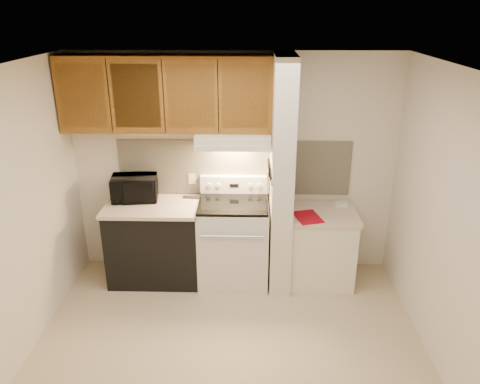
{
  "coord_description": "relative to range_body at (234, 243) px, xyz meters",
  "views": [
    {
      "loc": [
        0.19,
        -3.48,
        2.93
      ],
      "look_at": [
        0.08,
        0.75,
        1.23
      ],
      "focal_mm": 35.0,
      "sensor_mm": 36.0,
      "label": 1
    }
  ],
  "objects": [
    {
      "name": "ceiling",
      "position": [
        0.0,
        -1.16,
        2.04
      ],
      "size": [
        3.6,
        3.6,
        0.0
      ],
      "primitive_type": "plane",
      "rotation": [
        3.14,
        0.0,
        0.0
      ],
      "color": "white",
      "rests_on": "wall_back"
    },
    {
      "name": "range_knob_left_inner",
      "position": [
        -0.18,
        0.24,
        0.59
      ],
      "size": [
        0.05,
        0.02,
        0.05
      ],
      "primitive_type": "cylinder",
      "rotation": [
        1.57,
        0.0,
        0.0
      ],
      "color": "silver",
      "rests_on": "range_backguard"
    },
    {
      "name": "oven_mitt",
      "position": [
        0.38,
        0.17,
        0.68
      ],
      "size": [
        0.03,
        0.1,
        0.25
      ],
      "primitive_type": "cube",
      "color": "gray",
      "rests_on": "partition_pillar"
    },
    {
      "name": "cab_gap_c",
      "position": [
        -0.14,
        0.01,
        1.62
      ],
      "size": [
        0.01,
        0.01,
        0.73
      ],
      "primitive_type": "cube",
      "color": "black",
      "rests_on": "upper_cabinets"
    },
    {
      "name": "outlet",
      "position": [
        -0.48,
        0.32,
        0.64
      ],
      "size": [
        0.08,
        0.01,
        0.12
      ],
      "primitive_type": "cube",
      "color": "#EFE9CE",
      "rests_on": "backsplash"
    },
    {
      "name": "knife_blade_b",
      "position": [
        0.38,
        -0.15,
        0.75
      ],
      "size": [
        0.01,
        0.04,
        0.18
      ],
      "primitive_type": "cube",
      "color": "silver",
      "rests_on": "knife_strip"
    },
    {
      "name": "cab_gap_b",
      "position": [
        -0.69,
        0.01,
        1.62
      ],
      "size": [
        0.01,
        0.01,
        0.73
      ],
      "primitive_type": "cube",
      "color": "black",
      "rests_on": "upper_cabinets"
    },
    {
      "name": "wall_left",
      "position": [
        -1.8,
        -1.16,
        0.79
      ],
      "size": [
        0.02,
        3.0,
        2.5
      ],
      "primitive_type": "cube",
      "color": "beige",
      "rests_on": "floor"
    },
    {
      "name": "knife_handle_a",
      "position": [
        0.38,
        -0.21,
        0.91
      ],
      "size": [
        0.02,
        0.02,
        0.1
      ],
      "primitive_type": "cylinder",
      "color": "black",
      "rests_on": "knife_strip"
    },
    {
      "name": "backsplash",
      "position": [
        0.0,
        0.33,
        0.78
      ],
      "size": [
        2.6,
        0.02,
        0.63
      ],
      "primitive_type": "cube",
      "color": "beige",
      "rests_on": "wall_back"
    },
    {
      "name": "cab_door_a",
      "position": [
        -1.51,
        0.01,
        1.62
      ],
      "size": [
        0.46,
        0.01,
        0.63
      ],
      "primitive_type": "cube",
      "color": "brown",
      "rests_on": "upper_cabinets"
    },
    {
      "name": "knife_strip",
      "position": [
        0.39,
        -0.06,
        0.86
      ],
      "size": [
        0.02,
        0.42,
        0.04
      ],
      "primitive_type": "cube",
      "color": "black",
      "rests_on": "partition_pillar"
    },
    {
      "name": "range_hood",
      "position": [
        0.0,
        0.12,
        1.17
      ],
      "size": [
        0.78,
        0.44,
        0.15
      ],
      "primitive_type": "cube",
      "color": "#EFE9CE",
      "rests_on": "upper_cabinets"
    },
    {
      "name": "pillar_trim",
      "position": [
        0.39,
        -0.01,
        0.84
      ],
      "size": [
        0.01,
        0.7,
        0.04
      ],
      "primitive_type": "cube",
      "color": "brown",
      "rests_on": "partition_pillar"
    },
    {
      "name": "cab_gap_a",
      "position": [
        -1.23,
        0.01,
        1.62
      ],
      "size": [
        0.01,
        0.01,
        0.73
      ],
      "primitive_type": "cube",
      "color": "black",
      "rests_on": "upper_cabinets"
    },
    {
      "name": "range_backguard",
      "position": [
        0.0,
        0.28,
        0.59
      ],
      "size": [
        0.76,
        0.08,
        0.2
      ],
      "primitive_type": "cube",
      "color": "silver",
      "rests_on": "range_body"
    },
    {
      "name": "range_knob_right_inner",
      "position": [
        0.18,
        0.24,
        0.59
      ],
      "size": [
        0.05,
        0.02,
        0.05
      ],
      "primitive_type": "cylinder",
      "rotation": [
        1.57,
        0.0,
        0.0
      ],
      "color": "silver",
      "rests_on": "range_backguard"
    },
    {
      "name": "knife_handle_b",
      "position": [
        0.38,
        -0.13,
        0.91
      ],
      "size": [
        0.02,
        0.02,
        0.1
      ],
      "primitive_type": "cylinder",
      "color": "black",
      "rests_on": "knife_strip"
    },
    {
      "name": "red_folder",
      "position": [
        0.79,
        -0.16,
        0.4
      ],
      "size": [
        0.32,
        0.39,
        0.01
      ],
      "primitive_type": "cube",
      "rotation": [
        0.0,
        0.0,
        0.26
      ],
      "color": "maroon",
      "rests_on": "right_countertop"
    },
    {
      "name": "hood_lip",
      "position": [
        0.0,
        -0.08,
        1.12
      ],
      "size": [
        0.78,
        0.04,
        0.06
      ],
      "primitive_type": "cube",
      "color": "#EFE9CE",
      "rests_on": "range_hood"
    },
    {
      "name": "white_box",
      "position": [
        1.19,
        0.17,
        0.41
      ],
      "size": [
        0.16,
        0.12,
        0.04
      ],
      "primitive_type": "cube",
      "rotation": [
        0.0,
        0.0,
        0.19
      ],
      "color": "white",
      "rests_on": "right_countertop"
    },
    {
      "name": "wall_back",
      "position": [
        0.0,
        0.34,
        0.79
      ],
      "size": [
        3.6,
        2.5,
        0.02
      ],
      "primitive_type": "cube",
      "rotation": [
        1.57,
        0.0,
        0.0
      ],
      "color": "beige",
      "rests_on": "floor"
    },
    {
      "name": "range_knob_left_outer",
      "position": [
        -0.28,
        0.24,
        0.59
      ],
      "size": [
        0.05,
        0.02,
        0.05
      ],
      "primitive_type": "cylinder",
      "rotation": [
        1.57,
        0.0,
        0.0
      ],
      "color": "silver",
      "rests_on": "range_backguard"
    },
    {
      "name": "left_countertop",
      "position": [
        -0.88,
        0.01,
        0.43
      ],
      "size": [
        1.04,
        0.67,
        0.04
      ],
      "primitive_type": "cube",
      "color": "beige",
      "rests_on": "dishwasher_front"
    },
    {
      "name": "knife_handle_d",
      "position": [
        0.38,
        0.02,
        0.91
      ],
      "size": [
        0.02,
        0.02,
        0.1
      ],
      "primitive_type": "cylinder",
      "color": "black",
      "rests_on": "knife_strip"
    },
    {
      "name": "range_display",
      "position": [
        0.0,
        0.24,
        0.59
      ],
      "size": [
        0.1,
        0.01,
        0.04
      ],
      "primitive_type": "cube",
      "color": "black",
      "rests_on": "range_backguard"
    },
    {
      "name": "partition_pillar",
      "position": [
        0.51,
        -0.01,
        0.79
      ],
      "size": [
        0.22,
        0.7,
        2.5
      ],
      "primitive_type": "cube",
      "color": "silver",
      "rests_on": "floor"
    },
    {
      "name": "right_countertop",
      "position": [
        0.97,
        -0.01,
        0.37
      ],
      "size": [
        0.74,
        0.64,
        0.04
      ],
      "primitive_type": "cube",
      "color": "beige",
      "rests_on": "right_cab_base"
    },
    {
      "name": "knife_blade_c",
      "position": [
        0.38,
        -0.07,
        0.74
      ],
      "size": [
        0.01,
        0.04,
        0.2
      ],
      "primitive_type": "cube",
      "color": "silver",
      "rests_on": "knife_strip"
    },
    {
      "name": "microwave",
      "position": [
        -1.1,
        0.15,
        0.59
      ],
      "size": [
        0.53,
        0.39,
        0.27
      ],
      "primitive_type": "imported",
      "rotation": [
        0.0,
        0.0,
        0.13
      ],
      "color": "black",
      "rests_on": "left_countertop"
    },
    {
      "name": "range_body",
      "position": [
        0.0,
        0.0,
        0.0
      ],
      "size": [
        0.76,
        0.65,
        0.92
      ],
      "primitive_type": "cube",
      "color": "silver",
      "rests_on": "floor"
    },
    {
      "name": "range_knob_right_outer",
      "position": [
        0.28,
        0.24,
        0.59
      ],
      "size": [
        0.05,
        0.02,
        0.05
      ],
      "primitive_type": "cylinder",
      "rotation": [
        1.57,
        0.0,
        0.0
      ],
      "color": "silver",
      "rests_on": "range_backguard"
    },
    {
      "name": "spoon_rest",
      "position": [
        -0.48,
        0.21,
        0.46
      ],
      "size": [
        0.2,
        0.09,
        0.01
      ],
      "primitive_type": "cube",
      "rotation": [
        0.0,
        0.0,
        -0.12
      ],
      "color": "black",
      "rests_on": "left_countertop"
    },
    {
      "name": "knife_handle_c",
      "position": [
        0.38,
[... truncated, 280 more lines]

